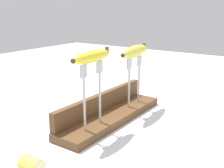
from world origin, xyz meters
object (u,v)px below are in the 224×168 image
at_px(fork_stand_right, 134,76).
at_px(fork_stand_left, 92,89).
at_px(banana_raised_right, 135,51).
at_px(banana_chunk_near, 32,165).
at_px(banana_raised_left, 92,56).

bearing_deg(fork_stand_right, fork_stand_left, 180.00).
distance_m(fork_stand_left, banana_raised_right, 0.25).
bearing_deg(banana_chunk_near, banana_raised_right, 1.50).
bearing_deg(banana_raised_left, banana_raised_right, -0.00).
bearing_deg(fork_stand_right, banana_raised_left, -180.00).
bearing_deg(fork_stand_left, banana_raised_right, -0.00).
distance_m(fork_stand_left, fork_stand_right, 0.24).
distance_m(fork_stand_left, banana_raised_left, 0.09).
relative_size(fork_stand_left, banana_chunk_near, 3.39).
bearing_deg(fork_stand_right, banana_raised_right, -174.18).
xyz_separation_m(fork_stand_left, banana_raised_right, (0.24, -0.00, 0.08)).
bearing_deg(banana_raised_right, fork_stand_left, 180.00).
height_order(fork_stand_left, banana_raised_right, banana_raised_right).
bearing_deg(banana_raised_left, fork_stand_left, 2.70).
bearing_deg(banana_chunk_near, fork_stand_right, 1.50).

